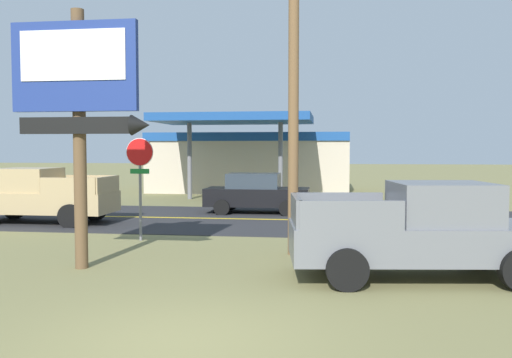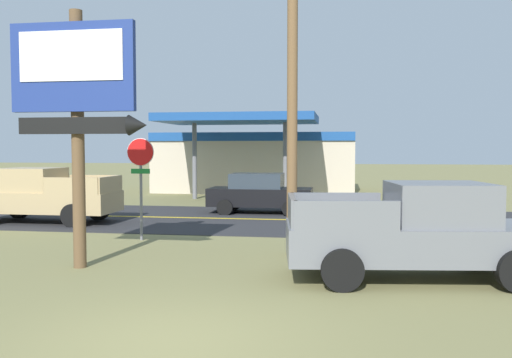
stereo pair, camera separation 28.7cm
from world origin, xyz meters
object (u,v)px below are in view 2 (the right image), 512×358
(motel_sign, at_px, (77,95))
(utility_pole, at_px, (292,54))
(gas_station, at_px, (256,160))
(car_black_mid_lane, at_px, (260,193))
(pickup_grey_parked_on_lawn, at_px, (419,232))
(pickup_tan_on_road, at_px, (42,196))
(stop_sign, at_px, (141,170))

(motel_sign, distance_m, utility_pole, 5.18)
(gas_station, xyz_separation_m, car_black_mid_lane, (1.96, -11.51, -1.11))
(utility_pole, bearing_deg, car_black_mid_lane, 103.90)
(pickup_grey_parked_on_lawn, bearing_deg, pickup_tan_on_road, 151.15)
(pickup_grey_parked_on_lawn, distance_m, pickup_tan_on_road, 13.87)
(stop_sign, relative_size, pickup_grey_parked_on_lawn, 0.55)
(pickup_grey_parked_on_lawn, height_order, pickup_tan_on_road, same)
(gas_station, height_order, pickup_tan_on_road, gas_station)
(gas_station, bearing_deg, utility_pole, -78.51)
(pickup_tan_on_road, bearing_deg, car_black_mid_lane, 28.85)
(pickup_grey_parked_on_lawn, xyz_separation_m, car_black_mid_lane, (-4.88, 10.69, -0.13))
(pickup_tan_on_road, distance_m, car_black_mid_lane, 8.29)
(utility_pole, relative_size, car_black_mid_lane, 2.21)
(gas_station, distance_m, car_black_mid_lane, 11.73)
(motel_sign, distance_m, stop_sign, 4.21)
(motel_sign, xyz_separation_m, pickup_tan_on_road, (-4.91, 6.87, -2.85))
(pickup_tan_on_road, relative_size, car_black_mid_lane, 1.24)
(stop_sign, distance_m, car_black_mid_lane, 7.55)
(pickup_grey_parked_on_lawn, bearing_deg, utility_pole, 141.68)
(gas_station, distance_m, pickup_tan_on_road, 16.42)
(utility_pole, distance_m, gas_station, 20.64)
(stop_sign, relative_size, utility_pole, 0.32)
(pickup_grey_parked_on_lawn, relative_size, pickup_tan_on_road, 1.04)
(motel_sign, relative_size, car_black_mid_lane, 1.35)
(utility_pole, xyz_separation_m, gas_station, (-4.07, 20.00, -3.03))
(gas_station, bearing_deg, pickup_grey_parked_on_lawn, -72.86)
(motel_sign, height_order, stop_sign, motel_sign)
(stop_sign, xyz_separation_m, pickup_grey_parked_on_lawn, (7.28, -3.63, -1.06))
(motel_sign, distance_m, gas_station, 22.46)
(pickup_grey_parked_on_lawn, bearing_deg, stop_sign, 153.48)
(utility_pole, height_order, pickup_tan_on_road, utility_pole)
(pickup_tan_on_road, bearing_deg, motel_sign, -54.43)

